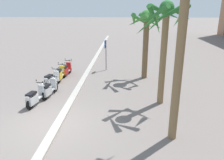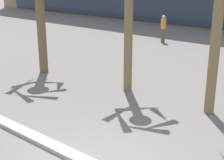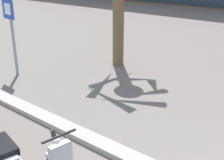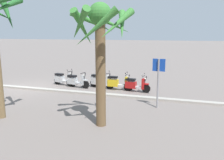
# 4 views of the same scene
# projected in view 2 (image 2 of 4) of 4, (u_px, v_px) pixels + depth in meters

# --- Properties ---
(pedestrian_window_shopping) EXTENTS (0.34, 0.34, 1.75)m
(pedestrian_window_shopping) POSITION_uv_depth(u_px,v_px,m) (163.00, 28.00, 21.18)
(pedestrian_window_shopping) COLOR brown
(pedestrian_window_shopping) RESTS_ON ground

